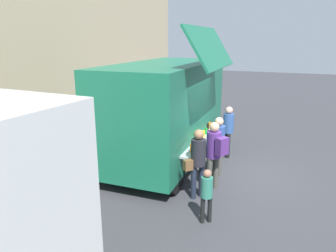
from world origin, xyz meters
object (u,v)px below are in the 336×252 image
object	(u,v)px
food_truck_main	(167,108)
customer_front_ordering	(218,142)
trash_bin	(155,111)
child_near_queue	(207,191)
customer_mid_with_backpack	(215,149)
customer_extra_browsing	(228,127)
customer_rear_waiting	(198,158)

from	to	relation	value
food_truck_main	customer_front_ordering	distance (m)	2.03
trash_bin	child_near_queue	bearing A→B (deg)	-148.34
child_near_queue	food_truck_main	bearing A→B (deg)	-0.32
customer_mid_with_backpack	child_near_queue	xyz separation A→B (m)	(-1.47, -0.23, -0.37)
customer_front_ordering	customer_extra_browsing	world-z (taller)	customer_front_ordering
food_truck_main	customer_mid_with_backpack	size ratio (longest dim) A/B	3.24
food_truck_main	trash_bin	xyz separation A→B (m)	(4.21, 2.32, -1.18)
customer_extra_browsing	customer_rear_waiting	bearing A→B (deg)	65.59
customer_mid_with_backpack	child_near_queue	world-z (taller)	customer_mid_with_backpack
trash_bin	customer_front_ordering	xyz separation A→B (m)	(-4.92, -4.11, 0.56)
child_near_queue	customer_extra_browsing	bearing A→B (deg)	-29.60
food_truck_main	customer_extra_browsing	size ratio (longest dim) A/B	3.45
customer_front_ordering	customer_mid_with_backpack	distance (m)	0.83
customer_front_ordering	customer_extra_browsing	bearing A→B (deg)	-67.71
food_truck_main	trash_bin	world-z (taller)	food_truck_main
food_truck_main	customer_front_ordering	xyz separation A→B (m)	(-0.72, -1.79, -0.62)
food_truck_main	customer_rear_waiting	xyz separation A→B (m)	(-2.07, -1.64, -0.62)
customer_front_ordering	child_near_queue	distance (m)	2.34
trash_bin	customer_extra_browsing	xyz separation A→B (m)	(-3.31, -4.04, 0.53)
customer_rear_waiting	customer_extra_browsing	size ratio (longest dim) A/B	1.03
trash_bin	child_near_queue	xyz separation A→B (m)	(-7.21, -4.45, 0.25)
trash_bin	customer_rear_waiting	distance (m)	7.44
trash_bin	customer_extra_browsing	distance (m)	5.25
food_truck_main	customer_front_ordering	world-z (taller)	food_truck_main
customer_mid_with_backpack	customer_extra_browsing	world-z (taller)	customer_mid_with_backpack
food_truck_main	customer_front_ordering	bearing A→B (deg)	-113.57
customer_rear_waiting	customer_mid_with_backpack	bearing A→B (deg)	-76.19
food_truck_main	child_near_queue	world-z (taller)	food_truck_main
customer_front_ordering	customer_mid_with_backpack	bearing A→B (deg)	117.30
customer_front_ordering	child_near_queue	world-z (taller)	customer_front_ordering
food_truck_main	customer_mid_with_backpack	xyz separation A→B (m)	(-1.54, -1.90, -0.55)
customer_front_ordering	customer_mid_with_backpack	size ratio (longest dim) A/B	0.96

